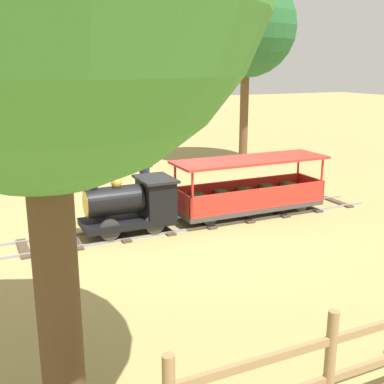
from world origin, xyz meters
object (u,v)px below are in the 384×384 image
at_px(passenger_car, 250,192).
at_px(oak_tree_far, 246,27).
at_px(conductor_person, 144,158).
at_px(locomotive, 133,203).

relative_size(passenger_car, oak_tree_far, 0.57).
xyz_separation_m(conductor_person, oak_tree_far, (2.92, -3.78, 2.49)).
xyz_separation_m(passenger_car, oak_tree_far, (4.01, -2.26, 3.02)).
bearing_deg(passenger_car, conductor_person, 54.36).
height_order(passenger_car, oak_tree_far, oak_tree_far).
height_order(passenger_car, conductor_person, conductor_person).
bearing_deg(passenger_car, oak_tree_far, -29.41).
relative_size(conductor_person, oak_tree_far, 0.34).
height_order(locomotive, oak_tree_far, oak_tree_far).
height_order(locomotive, passenger_car, locomotive).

